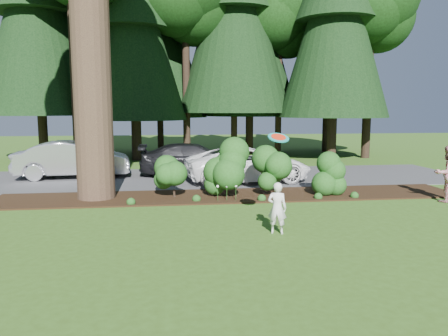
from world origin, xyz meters
name	(u,v)px	position (x,y,z in m)	size (l,w,h in m)	color
ground	(249,220)	(0.00, 0.00, 0.00)	(80.00, 80.00, 0.00)	#325117
mulch_bed	(232,196)	(0.00, 3.25, 0.03)	(16.00, 2.50, 0.05)	black
driveway	(218,177)	(0.00, 7.50, 0.01)	(22.00, 6.00, 0.03)	#38383A
shrub_row	(255,174)	(0.77, 3.14, 0.81)	(6.53, 1.60, 1.61)	#1D4415
lily_cluster	(227,187)	(-0.30, 2.40, 0.50)	(0.69, 0.09, 0.57)	#1D4415
tree_wall	(205,3)	(0.25, 16.38, 9.50)	(25.66, 12.15, 17.09)	black
car_silver_wagon	(73,159)	(-6.31, 8.14, 0.83)	(1.69, 4.86, 1.60)	silver
car_white_suv	(248,164)	(1.10, 6.09, 0.75)	(2.38, 5.17, 1.44)	white
car_dark_suv	(194,159)	(-1.00, 8.19, 0.75)	(2.01, 4.95, 1.44)	black
child	(277,208)	(0.41, -1.39, 0.64)	(0.46, 0.30, 1.27)	silver
adult	(447,174)	(6.83, 1.47, 0.93)	(0.91, 0.71, 1.86)	#A41530
frisbee	(278,137)	(0.40, -1.45, 2.35)	(0.52, 0.48, 0.24)	teal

